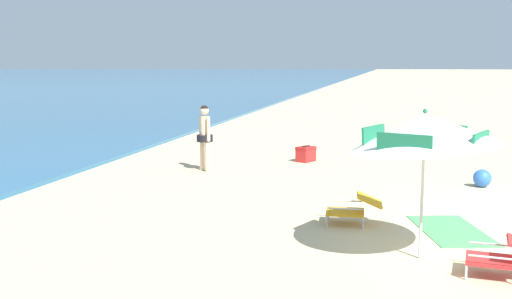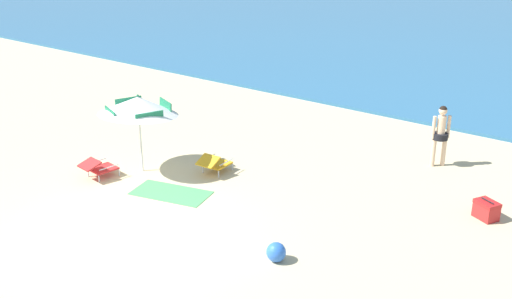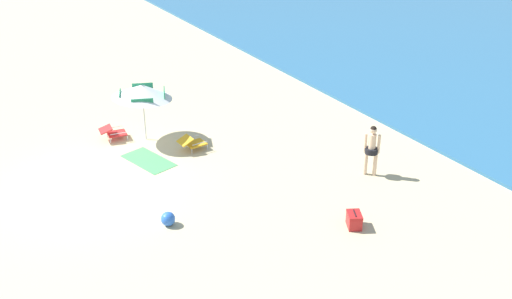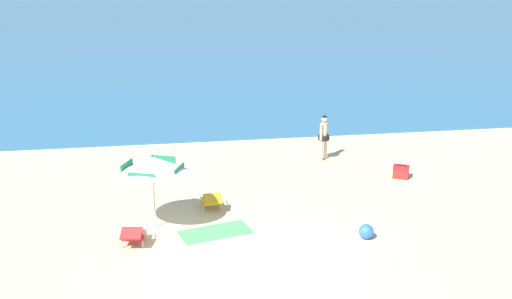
{
  "view_description": "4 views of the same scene",
  "coord_description": "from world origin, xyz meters",
  "px_view_note": "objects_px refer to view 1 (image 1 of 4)",
  "views": [
    {
      "loc": [
        -10.19,
        2.98,
        2.54
      ],
      "look_at": [
        -0.06,
        5.2,
        1.08
      ],
      "focal_mm": 42.15,
      "sensor_mm": 36.0,
      "label": 1
    },
    {
      "loc": [
        8.79,
        -7.44,
        6.23
      ],
      "look_at": [
        0.26,
        3.95,
        0.7
      ],
      "focal_mm": 44.26,
      "sensor_mm": 36.0,
      "label": 2
    },
    {
      "loc": [
        15.91,
        -4.25,
        9.08
      ],
      "look_at": [
        2.56,
        3.9,
        1.28
      ],
      "focal_mm": 44.17,
      "sensor_mm": 36.0,
      "label": 3
    },
    {
      "loc": [
        -2.01,
        -12.17,
        6.59
      ],
      "look_at": [
        0.91,
        5.42,
        1.07
      ],
      "focal_mm": 42.67,
      "sensor_mm": 36.0,
      "label": 4
    }
  ],
  "objects_px": {
    "lounge_chair_under_umbrella": "(504,255)",
    "beach_towel": "(451,230)",
    "cooler_box": "(306,154)",
    "lounge_chair_beside_umbrella": "(354,208)",
    "person_standing_near_shore": "(205,133)",
    "beach_umbrella_striped_main": "(425,131)",
    "beach_ball": "(482,178)"
  },
  "relations": [
    {
      "from": "lounge_chair_under_umbrella",
      "to": "beach_towel",
      "type": "xyz_separation_m",
      "value": [
        2.03,
        0.4,
        -0.27
      ]
    },
    {
      "from": "lounge_chair_under_umbrella",
      "to": "cooler_box",
      "type": "xyz_separation_m",
      "value": [
        8.27,
        3.5,
        -0.08
      ]
    },
    {
      "from": "lounge_chair_beside_umbrella",
      "to": "person_standing_near_shore",
      "type": "relative_size",
      "value": 0.57
    },
    {
      "from": "beach_umbrella_striped_main",
      "to": "lounge_chair_under_umbrella",
      "type": "distance_m",
      "value": 1.79
    },
    {
      "from": "person_standing_near_shore",
      "to": "beach_umbrella_striped_main",
      "type": "bearing_deg",
      "value": -140.6
    },
    {
      "from": "lounge_chair_beside_umbrella",
      "to": "person_standing_near_shore",
      "type": "xyz_separation_m",
      "value": [
        4.24,
        3.8,
        0.65
      ]
    },
    {
      "from": "lounge_chair_under_umbrella",
      "to": "cooler_box",
      "type": "height_order",
      "value": "lounge_chair_under_umbrella"
    },
    {
      "from": "cooler_box",
      "to": "beach_ball",
      "type": "bearing_deg",
      "value": -122.3
    },
    {
      "from": "lounge_chair_beside_umbrella",
      "to": "cooler_box",
      "type": "xyz_separation_m",
      "value": [
        6.19,
        1.6,
        -0.07
      ]
    },
    {
      "from": "person_standing_near_shore",
      "to": "beach_ball",
      "type": "bearing_deg",
      "value": -95.74
    },
    {
      "from": "cooler_box",
      "to": "person_standing_near_shore",
      "type": "bearing_deg",
      "value": 131.55
    },
    {
      "from": "person_standing_near_shore",
      "to": "lounge_chair_beside_umbrella",
      "type": "bearing_deg",
      "value": -138.17
    },
    {
      "from": "lounge_chair_beside_umbrella",
      "to": "beach_towel",
      "type": "xyz_separation_m",
      "value": [
        -0.05,
        -1.5,
        -0.27
      ]
    },
    {
      "from": "beach_umbrella_striped_main",
      "to": "beach_towel",
      "type": "height_order",
      "value": "beach_umbrella_striped_main"
    },
    {
      "from": "person_standing_near_shore",
      "to": "beach_ball",
      "type": "relative_size",
      "value": 4.23
    },
    {
      "from": "beach_umbrella_striped_main",
      "to": "person_standing_near_shore",
      "type": "xyz_separation_m",
      "value": [
        5.79,
        4.75,
        -0.78
      ]
    },
    {
      "from": "beach_umbrella_striped_main",
      "to": "lounge_chair_under_umbrella",
      "type": "bearing_deg",
      "value": -119.58
    },
    {
      "from": "beach_umbrella_striped_main",
      "to": "lounge_chair_under_umbrella",
      "type": "xyz_separation_m",
      "value": [
        -0.53,
        -0.94,
        -1.43
      ]
    },
    {
      "from": "beach_umbrella_striped_main",
      "to": "cooler_box",
      "type": "distance_m",
      "value": 8.28
    },
    {
      "from": "lounge_chair_beside_umbrella",
      "to": "beach_towel",
      "type": "bearing_deg",
      "value": -91.8
    },
    {
      "from": "beach_umbrella_striped_main",
      "to": "lounge_chair_under_umbrella",
      "type": "height_order",
      "value": "beach_umbrella_striped_main"
    },
    {
      "from": "lounge_chair_beside_umbrella",
      "to": "cooler_box",
      "type": "bearing_deg",
      "value": 14.5
    },
    {
      "from": "beach_umbrella_striped_main",
      "to": "beach_towel",
      "type": "xyz_separation_m",
      "value": [
        1.5,
        -0.54,
        -1.7
      ]
    },
    {
      "from": "lounge_chair_under_umbrella",
      "to": "person_standing_near_shore",
      "type": "height_order",
      "value": "person_standing_near_shore"
    },
    {
      "from": "lounge_chair_beside_umbrella",
      "to": "beach_ball",
      "type": "height_order",
      "value": "lounge_chair_beside_umbrella"
    },
    {
      "from": "person_standing_near_shore",
      "to": "cooler_box",
      "type": "distance_m",
      "value": 3.02
    },
    {
      "from": "beach_ball",
      "to": "cooler_box",
      "type": "bearing_deg",
      "value": 57.7
    },
    {
      "from": "beach_umbrella_striped_main",
      "to": "beach_towel",
      "type": "bearing_deg",
      "value": -19.99
    },
    {
      "from": "lounge_chair_under_umbrella",
      "to": "lounge_chair_beside_umbrella",
      "type": "bearing_deg",
      "value": 42.4
    },
    {
      "from": "beach_umbrella_striped_main",
      "to": "lounge_chair_beside_umbrella",
      "type": "bearing_deg",
      "value": 31.78
    },
    {
      "from": "lounge_chair_beside_umbrella",
      "to": "beach_towel",
      "type": "height_order",
      "value": "lounge_chair_beside_umbrella"
    },
    {
      "from": "lounge_chair_under_umbrella",
      "to": "person_standing_near_shore",
      "type": "bearing_deg",
      "value": 42.02
    }
  ]
}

